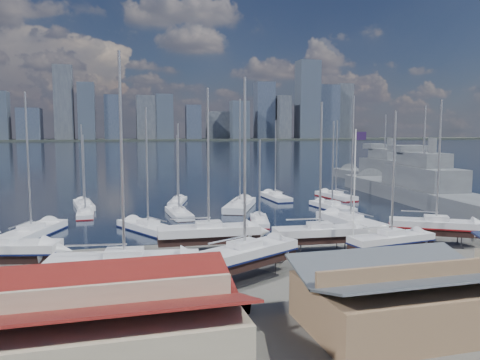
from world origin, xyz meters
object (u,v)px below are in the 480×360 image
object	(u,v)px
naval_ship_east	(422,193)
car_a	(204,293)
naval_ship_west	(384,176)
flagpole	(355,187)

from	to	relation	value
naval_ship_east	car_a	size ratio (longest dim) A/B	12.77
naval_ship_west	flagpole	xyz separation A→B (m)	(-40.66, -59.17, 5.61)
car_a	flagpole	world-z (taller)	flagpole
naval_ship_east	flagpole	size ratio (longest dim) A/B	3.98
naval_ship_east	naval_ship_west	world-z (taller)	naval_ship_east
naval_ship_east	naval_ship_west	bearing A→B (deg)	-14.64
flagpole	naval_ship_east	bearing A→B (deg)	45.58
car_a	flagpole	size ratio (longest dim) A/B	0.31
naval_ship_east	flagpole	world-z (taller)	naval_ship_east
car_a	flagpole	xyz separation A→B (m)	(15.26, 5.83, 6.61)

